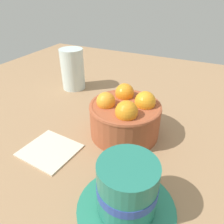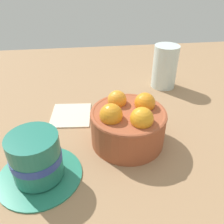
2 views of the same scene
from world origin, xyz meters
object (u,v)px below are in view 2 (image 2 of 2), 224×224
Objects in this scene: coffee_cup at (36,160)px; water_glass at (165,67)px; terracotta_bowl at (128,123)px; folded_napkin at (71,115)px.

water_glass reaches higher than coffee_cup.
folded_napkin is (-10.88, -11.61, -4.17)cm from terracotta_bowl.
terracotta_bowl is at bearing 46.88° from folded_napkin.
water_glass is 29.71cm from folded_napkin.
terracotta_bowl is at bearing -32.61° from water_glass.
water_glass is at bearing 147.39° from terracotta_bowl.
coffee_cup is 19.11cm from folded_napkin.
water_glass is at bearing 114.94° from folded_napkin.
coffee_cup is at bearing -45.90° from water_glass.
folded_napkin is at bearing -133.12° from terracotta_bowl.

